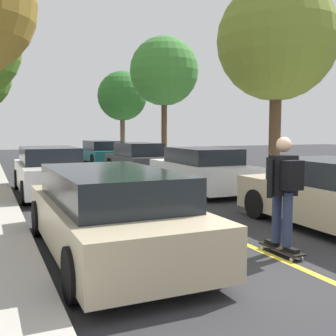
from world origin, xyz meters
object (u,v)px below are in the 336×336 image
(parked_car_right_near, at_px, (201,170))
(street_tree_right_far, at_px, (122,96))
(parked_car_right_farthest, at_px, (100,152))
(skateboard, at_px, (281,249))
(skateboarder, at_px, (284,186))
(street_tree_right_nearest, at_px, (277,41))
(parked_car_right_far, at_px, (137,159))
(parked_car_left_near, at_px, (50,172))
(parked_car_left_nearest, at_px, (110,212))
(street_tree_right_near, at_px, (164,72))

(parked_car_right_near, xyz_separation_m, street_tree_right_far, (2.19, 15.01, 3.50))
(parked_car_right_farthest, relative_size, skateboard, 5.44)
(street_tree_right_far, bearing_deg, skateboarder, -101.19)
(street_tree_right_nearest, relative_size, skateboarder, 3.75)
(parked_car_right_farthest, bearing_deg, parked_car_right_far, -89.99)
(street_tree_right_far, bearing_deg, parked_car_left_near, -115.74)
(parked_car_left_nearest, xyz_separation_m, parked_car_right_far, (4.45, 11.30, -0.00))
(skateboarder, bearing_deg, street_tree_right_near, 73.64)
(parked_car_right_far, xyz_separation_m, skateboard, (-2.06, -12.40, -0.57))
(skateboard, bearing_deg, street_tree_right_near, 73.60)
(parked_car_left_nearest, height_order, street_tree_right_far, street_tree_right_far)
(street_tree_right_nearest, relative_size, skateboard, 7.58)
(parked_car_left_nearest, distance_m, street_tree_right_near, 15.46)
(street_tree_right_nearest, bearing_deg, street_tree_right_far, 90.00)
(parked_car_left_near, bearing_deg, street_tree_right_nearest, -17.16)
(parked_car_left_nearest, distance_m, parked_car_right_far, 12.14)
(parked_car_left_near, distance_m, street_tree_right_far, 15.68)
(parked_car_left_near, bearing_deg, street_tree_right_near, 45.56)
(parked_car_right_far, bearing_deg, skateboarder, -99.38)
(parked_car_right_near, bearing_deg, street_tree_right_far, 81.70)
(parked_car_left_nearest, xyz_separation_m, parked_car_right_farthest, (4.45, 17.73, -0.01))
(parked_car_left_near, bearing_deg, parked_car_left_nearest, -90.00)
(street_tree_right_nearest, xyz_separation_m, street_tree_right_far, (0.00, 15.82, -0.49))
(parked_car_right_farthest, height_order, street_tree_right_far, street_tree_right_far)
(parked_car_left_nearest, relative_size, parked_car_right_far, 1.11)
(parked_car_right_near, height_order, street_tree_right_nearest, street_tree_right_nearest)
(parked_car_left_nearest, relative_size, street_tree_right_nearest, 0.72)
(parked_car_left_nearest, relative_size, skateboard, 5.49)
(skateboard, bearing_deg, parked_car_left_near, 107.42)
(parked_car_left_near, xyz_separation_m, street_tree_right_near, (6.64, 6.77, 4.18))
(parked_car_left_near, distance_m, street_tree_right_near, 10.36)
(parked_car_right_near, xyz_separation_m, skateboard, (-2.05, -6.40, -0.58))
(parked_car_left_near, bearing_deg, parked_car_right_near, -15.53)
(parked_car_left_nearest, xyz_separation_m, street_tree_right_nearest, (6.64, 4.49, 3.99))
(street_tree_right_nearest, distance_m, street_tree_right_near, 8.82)
(parked_car_right_near, distance_m, street_tree_right_nearest, 4.62)
(parked_car_left_nearest, distance_m, skateboard, 2.70)
(parked_car_left_near, bearing_deg, parked_car_right_far, 46.90)
(street_tree_right_nearest, height_order, street_tree_right_far, street_tree_right_nearest)
(parked_car_left_nearest, bearing_deg, parked_car_left_near, 90.00)
(parked_car_right_farthest, relative_size, street_tree_right_far, 0.81)
(street_tree_right_near, relative_size, skateboard, 7.68)
(parked_car_right_near, bearing_deg, parked_car_right_far, 89.98)
(skateboard, height_order, skateboarder, skateboarder)
(parked_car_right_near, distance_m, skateboard, 6.75)
(street_tree_right_near, bearing_deg, parked_car_right_near, -105.29)
(parked_car_right_near, height_order, parked_car_right_far, parked_car_right_far)
(street_tree_right_near, xyz_separation_m, skateboarder, (-4.24, -14.44, -3.80))
(street_tree_right_nearest, bearing_deg, parked_car_right_far, 107.81)
(parked_car_right_farthest, distance_m, skateboard, 18.96)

